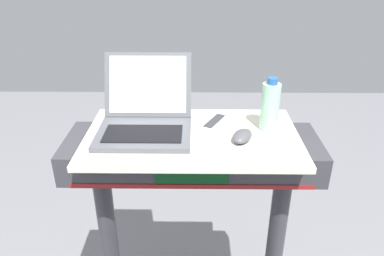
{
  "coord_description": "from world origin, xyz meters",
  "views": [
    {
      "loc": [
        0.01,
        -0.45,
        1.72
      ],
      "look_at": [
        0.0,
        0.65,
        1.17
      ],
      "focal_mm": 34.89,
      "sensor_mm": 36.0,
      "label": 1
    }
  ],
  "objects_px": {
    "tv_remote": "(214,123)",
    "water_bottle": "(270,106)",
    "computer_mouse": "(242,136)",
    "laptop": "(145,117)"
  },
  "relations": [
    {
      "from": "tv_remote",
      "to": "water_bottle",
      "type": "bearing_deg",
      "value": -6.44
    },
    {
      "from": "water_bottle",
      "to": "tv_remote",
      "type": "xyz_separation_m",
      "value": [
        -0.19,
        0.02,
        -0.08
      ]
    },
    {
      "from": "tv_remote",
      "to": "laptop",
      "type": "bearing_deg",
      "value": -174.01
    },
    {
      "from": "water_bottle",
      "to": "computer_mouse",
      "type": "bearing_deg",
      "value": -139.4
    },
    {
      "from": "computer_mouse",
      "to": "water_bottle",
      "type": "height_order",
      "value": "water_bottle"
    },
    {
      "from": "laptop",
      "to": "tv_remote",
      "type": "height_order",
      "value": "laptop"
    },
    {
      "from": "water_bottle",
      "to": "tv_remote",
      "type": "distance_m",
      "value": 0.21
    },
    {
      "from": "water_bottle",
      "to": "laptop",
      "type": "bearing_deg",
      "value": -179.45
    },
    {
      "from": "computer_mouse",
      "to": "water_bottle",
      "type": "relative_size",
      "value": 0.52
    },
    {
      "from": "water_bottle",
      "to": "tv_remote",
      "type": "bearing_deg",
      "value": 173.56
    }
  ]
}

